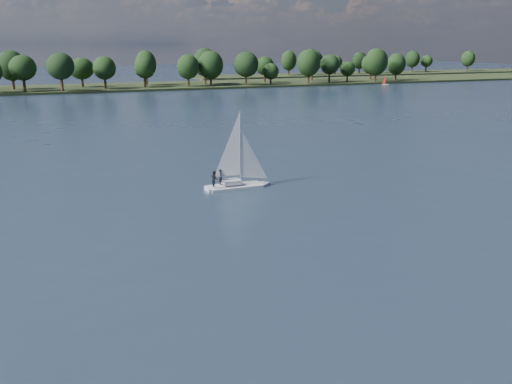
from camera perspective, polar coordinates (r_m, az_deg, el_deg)
ground at (r=111.59m, az=-6.88°, el=6.29°), size 700.00×700.00×0.00m
far_shore at (r=220.83m, az=-15.22°, el=9.95°), size 660.00×40.00×1.50m
far_shore_back at (r=327.76m, az=12.83°, el=11.44°), size 220.00×30.00×1.40m
sailboat at (r=64.11m, az=-2.19°, el=2.57°), size 6.98×1.97×9.18m
dinghy_orange at (r=240.30m, az=12.80°, el=10.65°), size 2.60×1.88×3.88m
treeline at (r=214.94m, az=-20.12°, el=11.63°), size 563.19×73.61×18.14m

